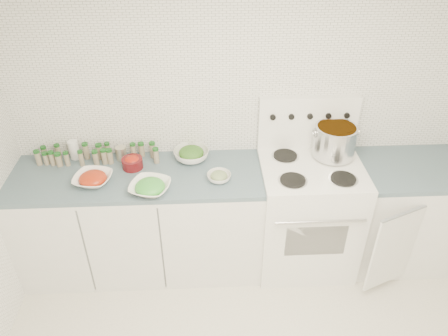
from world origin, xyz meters
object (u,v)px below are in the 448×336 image
(bowl_tomato, at_px, (93,179))
(bowl_snowpea, at_px, (150,187))
(stove, at_px, (306,212))
(stock_pot, at_px, (335,140))

(bowl_tomato, relative_size, bowl_snowpea, 0.91)
(bowl_snowpea, bearing_deg, stove, 9.66)
(bowl_snowpea, bearing_deg, bowl_tomato, 163.79)
(stock_pot, height_order, bowl_tomato, stock_pot)
(stove, bearing_deg, stock_pot, 37.18)
(stock_pot, height_order, bowl_snowpea, stock_pot)
(stove, distance_m, stock_pot, 0.62)
(stove, height_order, stock_pot, stove)
(stock_pot, xyz_separation_m, bowl_tomato, (-1.77, -0.22, -0.14))
(stock_pot, relative_size, bowl_snowpea, 0.99)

